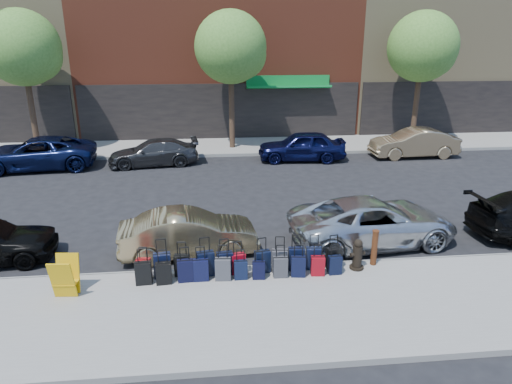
{
  "coord_description": "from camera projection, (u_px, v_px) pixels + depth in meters",
  "views": [
    {
      "loc": [
        -0.69,
        -15.59,
        6.18
      ],
      "look_at": [
        0.73,
        -1.5,
        1.26
      ],
      "focal_mm": 32.0,
      "sensor_mm": 36.0,
      "label": 1
    }
  ],
  "objects": [
    {
      "name": "suitcase_front_1",
      "position": [
        162.0,
        265.0,
        11.88
      ],
      "size": [
        0.46,
        0.29,
        1.05
      ],
      "rotation": [
        0.0,
        0.0,
        0.12
      ],
      "color": "black",
      "rests_on": "sidewalk_near"
    },
    {
      "name": "suitcase_back_7",
      "position": [
        280.0,
        267.0,
        11.89
      ],
      "size": [
        0.38,
        0.23,
        0.89
      ],
      "rotation": [
        0.0,
        0.0,
        -0.04
      ],
      "color": "#35363A",
      "rests_on": "sidewalk_near"
    },
    {
      "name": "tree_left",
      "position": [
        25.0,
        50.0,
        22.96
      ],
      "size": [
        3.8,
        3.8,
        7.27
      ],
      "color": "black",
      "rests_on": "sidewalk_far"
    },
    {
      "name": "curb_near",
      "position": [
        240.0,
        269.0,
        12.51
      ],
      "size": [
        60.0,
        0.08,
        0.15
      ],
      "primitive_type": "cube",
      "color": "gray",
      "rests_on": "ground"
    },
    {
      "name": "car_far_2",
      "position": [
        302.0,
        146.0,
        23.3
      ],
      "size": [
        4.55,
        2.11,
        1.51
      ],
      "primitive_type": "imported",
      "rotation": [
        0.0,
        0.0,
        -1.65
      ],
      "color": "#0C0F37",
      "rests_on": "ground"
    },
    {
      "name": "bollard",
      "position": [
        374.0,
        247.0,
        12.44
      ],
      "size": [
        0.19,
        0.19,
        1.02
      ],
      "color": "#38190C",
      "rests_on": "sidewalk_near"
    },
    {
      "name": "fire_hydrant",
      "position": [
        357.0,
        255.0,
        12.27
      ],
      "size": [
        0.44,
        0.39,
        0.86
      ],
      "rotation": [
        0.0,
        0.0,
        0.25
      ],
      "color": "black",
      "rests_on": "sidewalk_near"
    },
    {
      "name": "suitcase_front_5",
      "position": [
        238.0,
        263.0,
        12.07
      ],
      "size": [
        0.4,
        0.26,
        0.9
      ],
      "rotation": [
        0.0,
        0.0,
        0.16
      ],
      "color": "maroon",
      "rests_on": "sidewalk_near"
    },
    {
      "name": "suitcase_front_6",
      "position": [
        262.0,
        262.0,
        12.12
      ],
      "size": [
        0.44,
        0.3,
        0.98
      ],
      "rotation": [
        0.0,
        0.0,
        0.2
      ],
      "color": "black",
      "rests_on": "sidewalk_near"
    },
    {
      "name": "suitcase_back_6",
      "position": [
        259.0,
        270.0,
        11.81
      ],
      "size": [
        0.34,
        0.22,
        0.77
      ],
      "rotation": [
        0.0,
        0.0,
        -0.09
      ],
      "color": "black",
      "rests_on": "sidewalk_near"
    },
    {
      "name": "suitcase_back_10",
      "position": [
        335.0,
        265.0,
        12.04
      ],
      "size": [
        0.36,
        0.22,
        0.82
      ],
      "rotation": [
        0.0,
        0.0,
        0.07
      ],
      "color": "black",
      "rests_on": "sidewalk_near"
    },
    {
      "name": "car_near_1",
      "position": [
        189.0,
        233.0,
        13.34
      ],
      "size": [
        4.14,
        1.81,
        1.32
      ],
      "primitive_type": "imported",
      "rotation": [
        0.0,
        0.0,
        1.67
      ],
      "color": "#9E8A61",
      "rests_on": "ground"
    },
    {
      "name": "suitcase_front_8",
      "position": [
        296.0,
        259.0,
        12.25
      ],
      "size": [
        0.43,
        0.26,
        1.0
      ],
      "rotation": [
        0.0,
        0.0,
        -0.08
      ],
      "color": "black",
      "rests_on": "sidewalk_near"
    },
    {
      "name": "car_near_2",
      "position": [
        373.0,
        221.0,
        14.05
      ],
      "size": [
        5.37,
        2.94,
        1.43
      ],
      "primitive_type": "imported",
      "rotation": [
        0.0,
        0.0,
        1.69
      ],
      "color": "silver",
      "rests_on": "ground"
    },
    {
      "name": "suitcase_front_10",
      "position": [
        334.0,
        258.0,
        12.32
      ],
      "size": [
        0.43,
        0.29,
        0.96
      ],
      "rotation": [
        0.0,
        0.0,
        0.18
      ],
      "color": "black",
      "rests_on": "sidewalk_near"
    },
    {
      "name": "suitcase_front_7",
      "position": [
        280.0,
        261.0,
        12.15
      ],
      "size": [
        0.44,
        0.27,
        1.0
      ],
      "rotation": [
        0.0,
        0.0,
        -0.11
      ],
      "color": "#3A3A3F",
      "rests_on": "sidewalk_near"
    },
    {
      "name": "suitcase_back_3",
      "position": [
        201.0,
        270.0,
        11.72
      ],
      "size": [
        0.39,
        0.23,
        0.93
      ],
      "rotation": [
        0.0,
        0.0,
        0.01
      ],
      "color": "black",
      "rests_on": "sidewalk_near"
    },
    {
      "name": "sidewalk_near",
      "position": [
        246.0,
        311.0,
        10.62
      ],
      "size": [
        60.0,
        4.0,
        0.15
      ],
      "primitive_type": "cube",
      "color": "gray",
      "rests_on": "ground"
    },
    {
      "name": "suitcase_front_4",
      "position": [
        225.0,
        263.0,
        12.0
      ],
      "size": [
        0.44,
        0.28,
        1.0
      ],
      "rotation": [
        0.0,
        0.0,
        0.14
      ],
      "color": "black",
      "rests_on": "sidewalk_near"
    },
    {
      "name": "car_far_3",
      "position": [
        414.0,
        143.0,
        23.98
      ],
      "size": [
        4.56,
        1.66,
        1.49
      ],
      "primitive_type": "imported",
      "rotation": [
        0.0,
        0.0,
        -1.55
      ],
      "color": "tan",
      "rests_on": "ground"
    },
    {
      "name": "suitcase_back_9",
      "position": [
        318.0,
        266.0,
        11.98
      ],
      "size": [
        0.37,
        0.24,
        0.85
      ],
      "rotation": [
        0.0,
        0.0,
        -0.11
      ],
      "color": "maroon",
      "rests_on": "sidewalk_near"
    },
    {
      "name": "car_far_1",
      "position": [
        153.0,
        153.0,
        22.51
      ],
      "size": [
        4.56,
        2.3,
        1.27
      ],
      "primitive_type": "imported",
      "rotation": [
        0.0,
        0.0,
        -1.45
      ],
      "color": "#343437",
      "rests_on": "ground"
    },
    {
      "name": "suitcase_back_0",
      "position": [
        143.0,
        273.0,
        11.55
      ],
      "size": [
        0.42,
        0.26,
        0.96
      ],
      "rotation": [
        0.0,
        0.0,
        0.06
      ],
      "color": "black",
      "rests_on": "sidewalk_near"
    },
    {
      "name": "suitcase_front_2",
      "position": [
        182.0,
        265.0,
        11.93
      ],
      "size": [
        0.42,
        0.26,
        0.95
      ],
      "rotation": [
        0.0,
        0.0,
        -0.11
      ],
      "color": "black",
      "rests_on": "sidewalk_near"
    },
    {
      "name": "sidewalk_far",
      "position": [
        223.0,
        146.0,
        26.12
      ],
      "size": [
        60.0,
        4.0,
        0.15
      ],
      "primitive_type": "cube",
      "color": "gray",
      "rests_on": "ground"
    },
    {
      "name": "suitcase_front_0",
      "position": [
        144.0,
        268.0,
        11.85
      ],
      "size": [
        0.38,
        0.24,
        0.86
      ],
      "rotation": [
        0.0,
        0.0,
        -0.12
      ],
      "color": "#B40B10",
      "rests_on": "sidewalk_near"
    },
    {
      "name": "suitcase_back_5",
      "position": [
        241.0,
        270.0,
        11.8
      ],
      "size": [
        0.34,
        0.2,
        0.81
      ],
      "rotation": [
        0.0,
        0.0,
        0.0
      ],
      "color": "black",
      "rests_on": "sidewalk_near"
    },
    {
      "name": "ground",
      "position": [
        232.0,
        212.0,
        16.75
      ],
      "size": [
        120.0,
        120.0,
        0.0
      ],
      "primitive_type": "plane",
      "color": "black",
      "rests_on": "ground"
    },
    {
      "name": "curb_far",
      "position": [
        224.0,
        155.0,
        24.22
      ],
      "size": [
        60.0,
        0.08,
        0.15
      ],
      "primitive_type": "cube",
      "color": "gray",
      "rests_on": "ground"
    },
    {
      "name": "suitcase_back_8",
      "position": [
        298.0,
        266.0,
        11.92
      ],
      "size": [
        0.4,
        0.26,
        0.89
      ],
      "rotation": [
        0.0,
        0.0,
        -0.14
      ],
      "color": "black",
      "rests_on": "sidewalk_near"
    },
    {
      "name": "suitcase_back_4",
      "position": [
        223.0,
        269.0,
        11.75
      ],
      "size": [
        0.42,
        0.26,
        0.96
      ],
      "rotation": [
        0.0,
        0.0,
        -0.07
      ],
      "color": "#3D3D42",
      "rests_on": "sidewalk_near"
    },
    {
      "name": "suitcase_front_3",
      "position": [
        206.0,
        264.0,
        11.95
      ],
      "size": [
        0.48,
        0.32,
        1.06
      ],
      "rotation": [
        0.0,
        0.0,
        0.18
      ],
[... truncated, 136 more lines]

